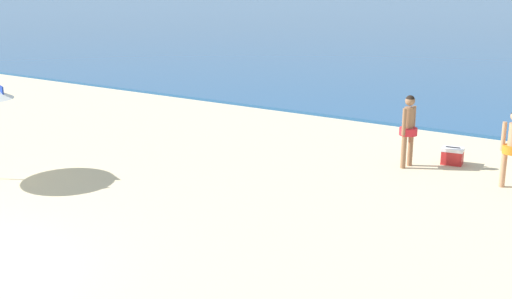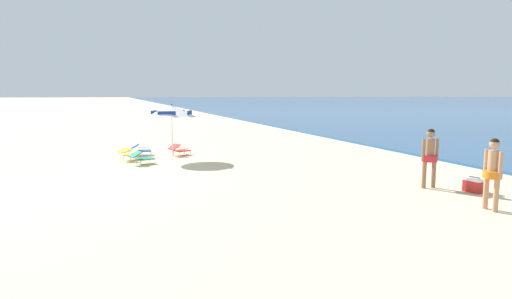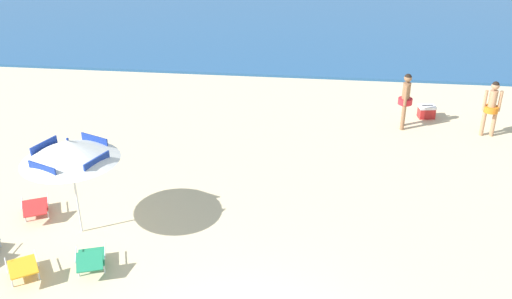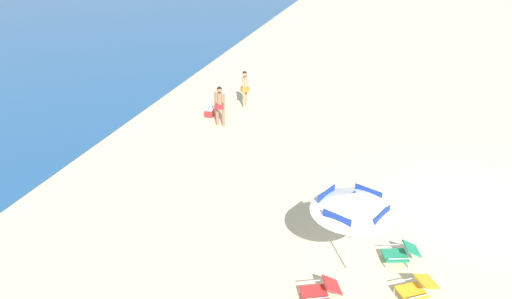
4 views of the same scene
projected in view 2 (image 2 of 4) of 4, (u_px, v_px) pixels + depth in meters
ground_plane at (72, 186)px, 12.39m from camera, size 800.00×800.00×0.00m
beach_umbrella_striped_main at (172, 111)px, 16.96m from camera, size 2.78×2.78×2.28m
lounge_chair_under_umbrella at (130, 153)px, 17.15m from camera, size 0.91×1.00×0.49m
lounge_chair_beside_umbrella at (179, 149)px, 18.49m from camera, size 0.86×1.03×0.52m
lounge_chair_facing_sea at (141, 149)px, 18.47m from camera, size 0.61×0.92×0.52m
lounge_chair_spare_folded at (142, 157)px, 16.14m from camera, size 0.79×1.01×0.52m
person_standing_near_shore at (493, 169)px, 9.63m from camera, size 0.50×0.41×1.67m
person_standing_beside at (430, 154)px, 11.96m from camera, size 0.42×0.50×1.70m
cooler_box at (474, 185)px, 11.55m from camera, size 0.54×0.42×0.43m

